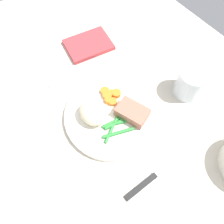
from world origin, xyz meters
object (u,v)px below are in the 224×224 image
meat_portion (132,112)px  fork (74,72)px  napkin (89,45)px  water_glass (190,84)px  dinner_plate (112,115)px  knife (158,173)px

meat_portion → fork: meat_portion is taller
meat_portion → napkin: size_ratio=0.57×
fork → water_glass: 32.98cm
fork → napkin: napkin is taller
napkin → dinner_plate: bearing=-20.5°
fork → water_glass: (24.48, 21.86, 3.26)cm
dinner_plate → meat_portion: (3.34, 3.90, 2.24)cm
dinner_plate → fork: size_ratio=1.49×
dinner_plate → fork: (-18.36, -0.26, -0.60)cm
fork → water_glass: bearing=44.3°
fork → meat_portion: bearing=13.3°
napkin → knife: bearing=-12.4°
fork → water_glass: water_glass is taller
meat_portion → dinner_plate: bearing=-130.6°
dinner_plate → napkin: 26.07cm
dinner_plate → knife: 18.35cm
knife → fork: bearing=-175.7°
dinner_plate → knife: bearing=-0.9°
knife → napkin: (-42.76, 9.39, 0.44)cm
knife → dinner_plate: bearing=-176.5°
water_glass → meat_portion: bearing=-98.9°
knife → water_glass: water_glass is taller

